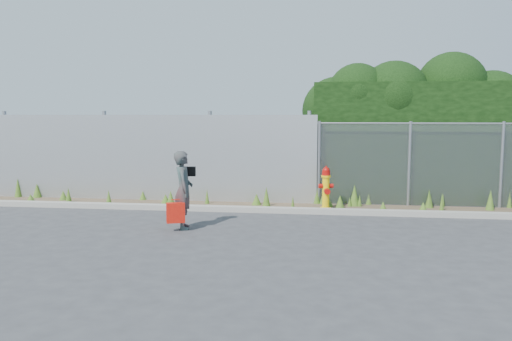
{
  "coord_description": "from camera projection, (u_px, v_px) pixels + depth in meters",
  "views": [
    {
      "loc": [
        1.1,
        -9.27,
        2.23
      ],
      "look_at": [
        -0.3,
        1.4,
        1.0
      ],
      "focal_mm": 35.0,
      "sensor_mm": 36.0,
      "label": 1
    }
  ],
  "objects": [
    {
      "name": "black_shoulder_bag",
      "position": [
        189.0,
        171.0,
        9.82
      ],
      "size": [
        0.25,
        0.1,
        0.19
      ],
      "rotation": [
        0.0,
        0.0,
        0.14
      ],
      "color": "black"
    },
    {
      "name": "woman",
      "position": [
        183.0,
        190.0,
        9.65
      ],
      "size": [
        0.51,
        0.63,
        1.52
      ],
      "primitive_type": "imported",
      "rotation": [
        0.0,
        0.0,
        1.87
      ],
      "color": "#0F635E",
      "rests_on": "ground"
    },
    {
      "name": "ground",
      "position": [
        262.0,
        231.0,
        9.52
      ],
      "size": [
        80.0,
        80.0,
        0.0
      ],
      "primitive_type": "plane",
      "color": "#38383B",
      "rests_on": "ground"
    },
    {
      "name": "weed_strip",
      "position": [
        277.0,
        202.0,
        12.02
      ],
      "size": [
        16.0,
        1.29,
        0.52
      ],
      "color": "#4F3E2D",
      "rests_on": "ground"
    },
    {
      "name": "red_tote_bag",
      "position": [
        176.0,
        213.0,
        9.43
      ],
      "size": [
        0.35,
        0.13,
        0.45
      ],
      "rotation": [
        0.0,
        0.0,
        0.36
      ],
      "color": "red"
    },
    {
      "name": "chainlink_fence",
      "position": [
        455.0,
        164.0,
        11.81
      ],
      "size": [
        6.5,
        0.07,
        2.05
      ],
      "color": "gray",
      "rests_on": "ground"
    },
    {
      "name": "fire_hydrant",
      "position": [
        326.0,
        189.0,
        11.56
      ],
      "size": [
        0.34,
        0.31,
        1.03
      ],
      "rotation": [
        0.0,
        0.0,
        0.22
      ],
      "color": "yellow",
      "rests_on": "ground"
    },
    {
      "name": "hedge",
      "position": [
        448.0,
        121.0,
        12.74
      ],
      "size": [
        7.62,
        2.1,
        3.8
      ],
      "color": "black",
      "rests_on": "ground"
    },
    {
      "name": "curb",
      "position": [
        271.0,
        210.0,
        11.29
      ],
      "size": [
        16.0,
        0.22,
        0.12
      ],
      "primitive_type": "cube",
      "color": "gray",
      "rests_on": "ground"
    },
    {
      "name": "corrugated_fence",
      "position": [
        150.0,
        158.0,
        12.78
      ],
      "size": [
        8.5,
        0.21,
        2.3
      ],
      "color": "#AAADB1",
      "rests_on": "ground"
    }
  ]
}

